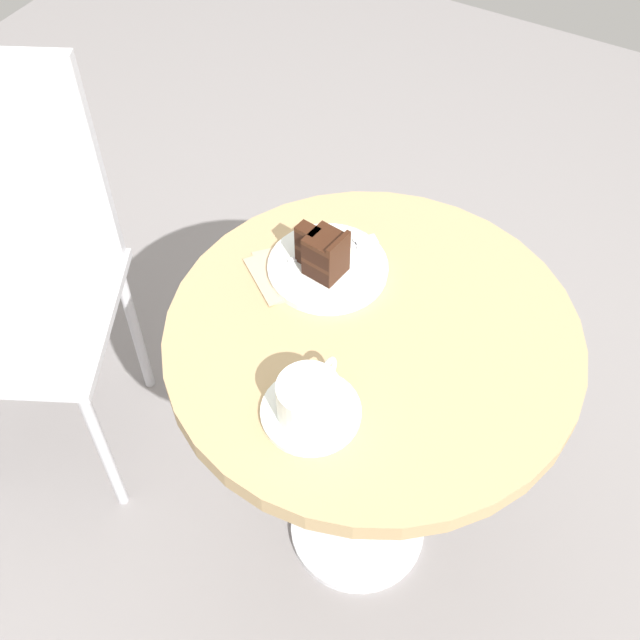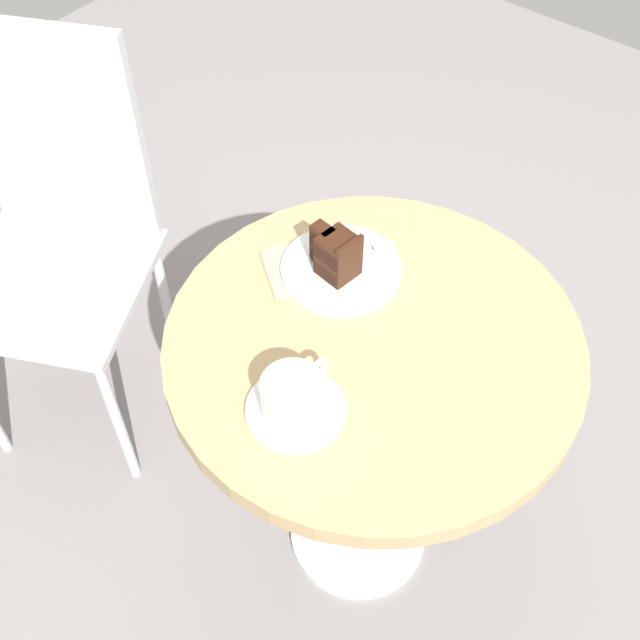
# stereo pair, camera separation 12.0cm
# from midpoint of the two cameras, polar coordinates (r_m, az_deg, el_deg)

# --- Properties ---
(ground_plane) EXTENTS (4.40, 4.40, 0.01)m
(ground_plane) POSITION_cam_midpoint_polar(r_m,az_deg,el_deg) (1.84, 0.74, -14.83)
(ground_plane) COLOR gray
(ground_plane) RESTS_ON ground
(cafe_table) EXTENTS (0.65, 0.65, 0.70)m
(cafe_table) POSITION_cam_midpoint_polar(r_m,az_deg,el_deg) (1.33, 0.98, -4.38)
(cafe_table) COLOR tan
(cafe_table) RESTS_ON ground
(saucer) EXTENTS (0.14, 0.14, 0.01)m
(saucer) POSITION_cam_midpoint_polar(r_m,az_deg,el_deg) (1.15, -3.66, -6.73)
(saucer) COLOR silver
(saucer) RESTS_ON cafe_table
(coffee_cup) EXTENTS (0.12, 0.09, 0.06)m
(coffee_cup) POSITION_cam_midpoint_polar(r_m,az_deg,el_deg) (1.11, -3.86, -5.75)
(coffee_cup) COLOR silver
(coffee_cup) RESTS_ON saucer
(teaspoon) EXTENTS (0.07, 0.08, 0.00)m
(teaspoon) POSITION_cam_midpoint_polar(r_m,az_deg,el_deg) (1.13, -1.67, -6.92)
(teaspoon) COLOR silver
(teaspoon) RESTS_ON saucer
(cake_plate) EXTENTS (0.20, 0.20, 0.01)m
(cake_plate) POSITION_cam_midpoint_polar(r_m,az_deg,el_deg) (1.32, -2.04, 3.60)
(cake_plate) COLOR silver
(cake_plate) RESTS_ON cafe_table
(cake_slice) EXTENTS (0.06, 0.09, 0.08)m
(cake_slice) POSITION_cam_midpoint_polar(r_m,az_deg,el_deg) (1.28, -2.46, 4.62)
(cake_slice) COLOR black
(cake_slice) RESTS_ON cake_plate
(fork) EXTENTS (0.13, 0.11, 0.00)m
(fork) POSITION_cam_midpoint_polar(r_m,az_deg,el_deg) (1.34, -0.86, 5.06)
(fork) COLOR silver
(fork) RESTS_ON cake_plate
(napkin) EXTENTS (0.18, 0.18, 0.00)m
(napkin) POSITION_cam_midpoint_polar(r_m,az_deg,el_deg) (1.32, -4.57, 3.35)
(napkin) COLOR tan
(napkin) RESTS_ON cafe_table
(cafe_chair) EXTENTS (0.51, 0.51, 0.93)m
(cafe_chair) POSITION_cam_midpoint_polar(r_m,az_deg,el_deg) (1.70, -22.71, 4.53)
(cafe_chair) COLOR #BCBCC1
(cafe_chair) RESTS_ON ground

